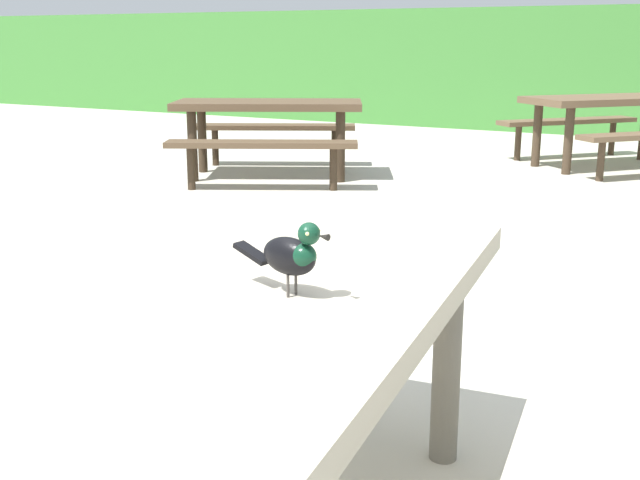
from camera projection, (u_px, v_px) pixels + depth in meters
The scene contains 4 objects.
picnic_table_foreground at pixel (274, 369), 1.87m from camera, with size 1.86×1.88×0.74m.
bird_grackle at pixel (293, 254), 1.80m from camera, with size 0.29×0.10×0.18m.
picnic_table_mid_left at pixel (268, 120), 7.58m from camera, with size 2.29×2.27×0.74m.
picnic_table_mid_right at pixel (610, 114), 8.20m from camera, with size 2.39×2.40×0.74m.
Camera 1 is at (1.11, -1.61, 1.33)m, focal length 43.81 mm.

